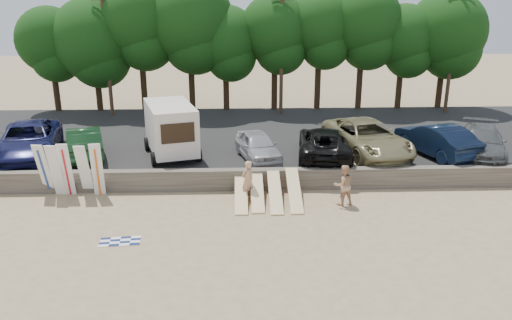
{
  "coord_description": "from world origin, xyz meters",
  "views": [
    {
      "loc": [
        -1.07,
        -19.06,
        8.73
      ],
      "look_at": [
        -0.26,
        3.0,
        1.46
      ],
      "focal_mm": 35.0,
      "sensor_mm": 36.0,
      "label": 1
    }
  ],
  "objects_px": {
    "car_2": "(258,146)",
    "beachgoer_a": "(248,180)",
    "beachgoer_b": "(343,185)",
    "car_0": "(29,140)",
    "car_4": "(367,138)",
    "car_3": "(324,143)",
    "cooler": "(239,191)",
    "car_1": "(84,142)",
    "car_5": "(436,140)",
    "car_6": "(482,142)",
    "box_trailer": "(171,127)"
  },
  "relations": [
    {
      "from": "car_1",
      "to": "car_3",
      "type": "xyz_separation_m",
      "value": [
        12.5,
        -0.57,
        -0.01
      ]
    },
    {
      "from": "car_4",
      "to": "car_6",
      "type": "xyz_separation_m",
      "value": [
        5.96,
        -0.56,
        -0.13
      ]
    },
    {
      "from": "car_0",
      "to": "car_3",
      "type": "bearing_deg",
      "value": -16.09
    },
    {
      "from": "beachgoer_a",
      "to": "beachgoer_b",
      "type": "distance_m",
      "value": 4.21
    },
    {
      "from": "car_0",
      "to": "car_2",
      "type": "relative_size",
      "value": 1.5
    },
    {
      "from": "car_4",
      "to": "car_6",
      "type": "relative_size",
      "value": 1.21
    },
    {
      "from": "car_3",
      "to": "cooler",
      "type": "height_order",
      "value": "car_3"
    },
    {
      "from": "car_3",
      "to": "car_6",
      "type": "distance_m",
      "value": 8.3
    },
    {
      "from": "car_0",
      "to": "car_5",
      "type": "bearing_deg",
      "value": -14.95
    },
    {
      "from": "car_3",
      "to": "car_5",
      "type": "bearing_deg",
      "value": -171.18
    },
    {
      "from": "car_2",
      "to": "cooler",
      "type": "height_order",
      "value": "car_2"
    },
    {
      "from": "car_5",
      "to": "beachgoer_b",
      "type": "distance_m",
      "value": 7.59
    },
    {
      "from": "car_2",
      "to": "beachgoer_a",
      "type": "height_order",
      "value": "car_2"
    },
    {
      "from": "car_1",
      "to": "car_5",
      "type": "distance_m",
      "value": 18.44
    },
    {
      "from": "car_5",
      "to": "car_1",
      "type": "bearing_deg",
      "value": -19.53
    },
    {
      "from": "car_0",
      "to": "box_trailer",
      "type": "bearing_deg",
      "value": -14.89
    },
    {
      "from": "car_0",
      "to": "car_3",
      "type": "xyz_separation_m",
      "value": [
        15.43,
        -0.75,
        -0.09
      ]
    },
    {
      "from": "car_0",
      "to": "car_1",
      "type": "relative_size",
      "value": 1.31
    },
    {
      "from": "car_2",
      "to": "cooler",
      "type": "xyz_separation_m",
      "value": [
        -0.99,
        -3.03,
        -1.25
      ]
    },
    {
      "from": "car_1",
      "to": "beachgoer_a",
      "type": "relative_size",
      "value": 2.64
    },
    {
      "from": "car_3",
      "to": "beachgoer_b",
      "type": "xyz_separation_m",
      "value": [
        0.08,
        -4.64,
        -0.57
      ]
    },
    {
      "from": "car_2",
      "to": "car_5",
      "type": "distance_m",
      "value": 9.42
    },
    {
      "from": "car_0",
      "to": "car_2",
      "type": "height_order",
      "value": "car_0"
    },
    {
      "from": "car_1",
      "to": "beachgoer_a",
      "type": "height_order",
      "value": "car_1"
    },
    {
      "from": "box_trailer",
      "to": "beachgoer_a",
      "type": "bearing_deg",
      "value": -65.23
    },
    {
      "from": "box_trailer",
      "to": "beachgoer_a",
      "type": "relative_size",
      "value": 2.6
    },
    {
      "from": "car_4",
      "to": "beachgoer_b",
      "type": "distance_m",
      "value": 5.6
    },
    {
      "from": "car_5",
      "to": "car_0",
      "type": "bearing_deg",
      "value": -19.84
    },
    {
      "from": "car_1",
      "to": "car_3",
      "type": "distance_m",
      "value": 12.51
    },
    {
      "from": "car_0",
      "to": "beachgoer_a",
      "type": "relative_size",
      "value": 3.45
    },
    {
      "from": "car_2",
      "to": "car_3",
      "type": "bearing_deg",
      "value": -9.65
    },
    {
      "from": "car_3",
      "to": "cooler",
      "type": "relative_size",
      "value": 14.81
    },
    {
      "from": "beachgoer_a",
      "to": "beachgoer_b",
      "type": "bearing_deg",
      "value": 131.32
    },
    {
      "from": "car_5",
      "to": "beachgoer_b",
      "type": "height_order",
      "value": "car_5"
    },
    {
      "from": "car_3",
      "to": "cooler",
      "type": "bearing_deg",
      "value": 43.74
    },
    {
      "from": "beachgoer_a",
      "to": "car_1",
      "type": "bearing_deg",
      "value": -66.7
    },
    {
      "from": "car_3",
      "to": "car_5",
      "type": "relative_size",
      "value": 1.09
    },
    {
      "from": "car_0",
      "to": "beachgoer_b",
      "type": "height_order",
      "value": "car_0"
    },
    {
      "from": "car_1",
      "to": "car_4",
      "type": "height_order",
      "value": "car_4"
    },
    {
      "from": "beachgoer_a",
      "to": "car_0",
      "type": "bearing_deg",
      "value": -61.02
    },
    {
      "from": "beachgoer_b",
      "to": "cooler",
      "type": "height_order",
      "value": "beachgoer_b"
    },
    {
      "from": "car_1",
      "to": "car_2",
      "type": "xyz_separation_m",
      "value": [
        9.03,
        -0.82,
        -0.08
      ]
    },
    {
      "from": "box_trailer",
      "to": "car_2",
      "type": "relative_size",
      "value": 1.13
    },
    {
      "from": "car_5",
      "to": "car_6",
      "type": "height_order",
      "value": "car_5"
    },
    {
      "from": "car_2",
      "to": "cooler",
      "type": "distance_m",
      "value": 3.42
    },
    {
      "from": "car_1",
      "to": "car_4",
      "type": "relative_size",
      "value": 0.75
    },
    {
      "from": "car_0",
      "to": "car_6",
      "type": "relative_size",
      "value": 1.19
    },
    {
      "from": "car_3",
      "to": "car_2",
      "type": "bearing_deg",
      "value": 11.54
    },
    {
      "from": "car_2",
      "to": "car_4",
      "type": "xyz_separation_m",
      "value": [
        5.81,
        0.68,
        0.18
      ]
    },
    {
      "from": "car_4",
      "to": "car_6",
      "type": "bearing_deg",
      "value": -18.13
    }
  ]
}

